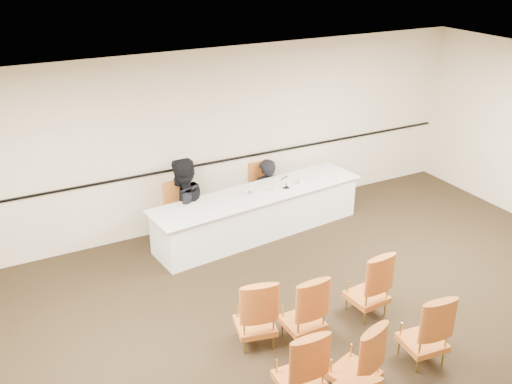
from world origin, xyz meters
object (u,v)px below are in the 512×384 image
Objects in this scene: aud_chair_back_right at (424,326)px; panelist_second at (183,212)px; panel_table at (259,213)px; drinking_glass at (274,188)px; microphone at (286,181)px; water_bottle at (250,189)px; aud_chair_front_right at (368,282)px; aud_chair_back_left at (300,363)px; panelist_main_chair at (266,189)px; aud_chair_front_left at (255,310)px; panelist_second_chair at (183,212)px; coffee_cup at (301,180)px; aud_chair_front_mid at (303,307)px; aud_chair_back_mid at (355,358)px; panelist_main at (266,201)px.

panelist_second is at bearing 115.07° from aud_chair_back_right.
drinking_glass is (0.25, -0.06, 0.42)m from panel_table.
water_bottle is (-0.65, 0.04, -0.03)m from microphone.
aud_chair_front_right is (0.38, -2.62, -0.38)m from water_bottle.
aud_chair_back_left is (-1.22, -3.53, -0.38)m from water_bottle.
panel_table is 3.92× the size of panelist_main_chair.
aud_chair_front_left is at bearing -128.79° from microphone.
aud_chair_back_left is (-0.20, -3.97, 0.00)m from panelist_second_chair.
aud_chair_back_left is (-1.60, -0.90, 0.00)m from aud_chair_front_right.
panelist_second is 18.51× the size of drinking_glass.
coffee_cup is 0.13× the size of aud_chair_front_mid.
panel_table is 3.83m from aud_chair_back_mid.
panelist_main_chair is 1.00× the size of aud_chair_back_left.
panelist_second reaches higher than coffee_cup.
aud_chair_front_left is (-1.85, -2.43, -0.41)m from microphone.
microphone reaches higher than aud_chair_back_right.
aud_chair_front_left is 1.37m from aud_chair_back_mid.
aud_chair_back_left is at bearing -178.70° from aud_chair_back_right.
coffee_cup is (0.34, -0.62, 0.33)m from panelist_main_chair.
aud_chair_back_mid is (0.58, -0.20, 0.00)m from aud_chair_back_left.
panelist_main_chair is 3.60m from aud_chair_front_left.
panelist_main_chair is 7.86× the size of coffee_cup.
panel_table is at bearing 3.46° from water_bottle.
aud_chair_back_mid is 1.03m from aud_chair_back_right.
water_bottle is 0.22× the size of aud_chair_front_left.
aud_chair_front_right is 1.84m from aud_chair_back_left.
aud_chair_back_left reaches higher than drinking_glass.
panelist_second is 1.95× the size of aud_chair_back_right.
aud_chair_back_left is at bearing -121.84° from coffee_cup.
aud_chair_back_left is 0.61m from aud_chair_back_mid.
panelist_main is 1.70× the size of panelist_main_chair.
aud_chair_front_right is (-0.59, -2.63, -0.33)m from coffee_cup.
water_bottle is at bearing 174.69° from microphone.
panelist_main_chair and panelist_second_chair have the same top height.
microphone is 2.99m from aud_chair_front_mid.
panel_table is 1.26m from panelist_second.
aud_chair_back_mid is (0.37, -4.17, 0.00)m from panelist_second_chair.
aud_chair_front_right is (-0.25, -3.24, 0.24)m from panelist_main.
water_bottle is at bearing -141.72° from panelist_main_chair.
panel_table is 3.92× the size of panelist_second_chair.
water_bottle reaches higher than coffee_cup.
microphone reaches higher than panel_table.
aud_chair_front_left is at bearing -131.27° from coffee_cup.
panelist_second is at bearing 153.70° from panel_table.
aud_chair_front_right is at bearing 90.22° from panelist_second.
panelist_second is 15.32× the size of coffee_cup.
aud_chair_front_left is at bearing 96.67° from aud_chair_back_mid.
panelist_main is 0.24m from panelist_main_chair.
aud_chair_back_right is at bearing -99.03° from coffee_cup.
aud_chair_back_left is 1.00× the size of aud_chair_back_mid.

